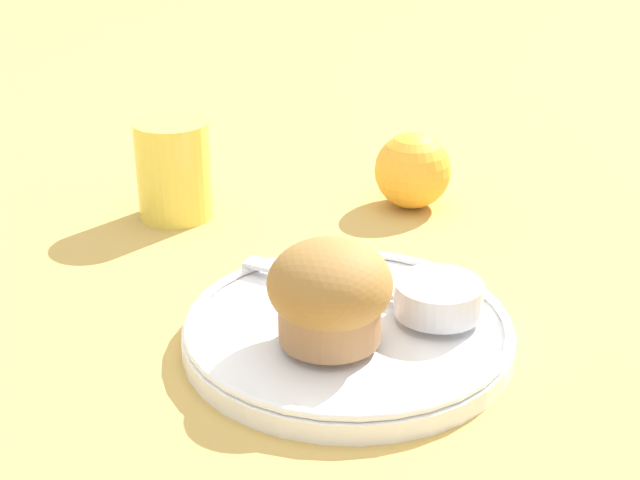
% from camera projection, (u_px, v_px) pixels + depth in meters
% --- Properties ---
extents(ground_plane, '(3.00, 3.00, 0.00)m').
position_uv_depth(ground_plane, '(369.00, 343.00, 0.60)').
color(ground_plane, tan).
extents(plate, '(0.22, 0.22, 0.02)m').
position_uv_depth(plate, '(348.00, 332.00, 0.60)').
color(plate, white).
rests_on(plate, ground_plane).
extents(muffin, '(0.08, 0.08, 0.07)m').
position_uv_depth(muffin, '(330.00, 293.00, 0.56)').
color(muffin, '#9E7047').
rests_on(muffin, plate).
extents(cream_ramekin, '(0.06, 0.06, 0.02)m').
position_uv_depth(cream_ramekin, '(438.00, 296.00, 0.59)').
color(cream_ramekin, silver).
rests_on(cream_ramekin, plate).
extents(berry_pair, '(0.03, 0.01, 0.01)m').
position_uv_depth(berry_pair, '(325.00, 285.00, 0.62)').
color(berry_pair, '#B7192D').
rests_on(berry_pair, plate).
extents(butter_knife, '(0.15, 0.09, 0.00)m').
position_uv_depth(butter_knife, '(345.00, 282.00, 0.64)').
color(butter_knife, silver).
rests_on(butter_knife, plate).
extents(orange_fruit, '(0.07, 0.07, 0.07)m').
position_uv_depth(orange_fruit, '(413.00, 170.00, 0.81)').
color(orange_fruit, '#F4A82D').
rests_on(orange_fruit, ground_plane).
extents(juice_glass, '(0.07, 0.07, 0.09)m').
position_uv_depth(juice_glass, '(174.00, 170.00, 0.78)').
color(juice_glass, '#EAD14C').
rests_on(juice_glass, ground_plane).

